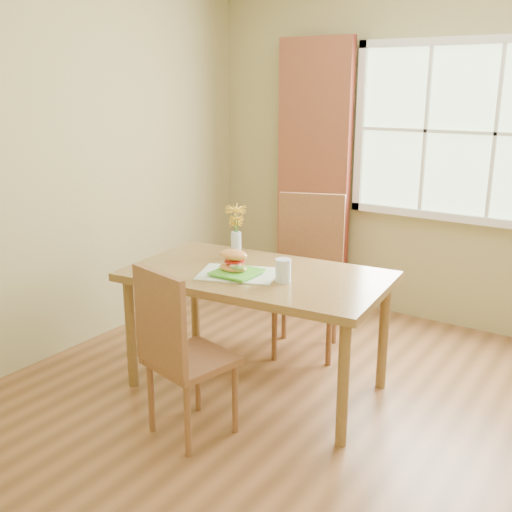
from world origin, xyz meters
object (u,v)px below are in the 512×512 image
at_px(dining_table, 257,285).
at_px(water_glass, 283,271).
at_px(croissant_sandwich, 233,261).
at_px(flower_vase, 236,226).
at_px(chair_near, 178,348).
at_px(chair_far, 309,266).

xyz_separation_m(dining_table, water_glass, (0.22, -0.06, 0.14)).
height_order(croissant_sandwich, water_glass, croissant_sandwich).
bearing_deg(flower_vase, chair_near, -72.90).
distance_m(chair_far, water_glass, 0.84).
xyz_separation_m(chair_far, flower_vase, (-0.26, -0.51, 0.35)).
height_order(chair_far, croissant_sandwich, chair_far).
xyz_separation_m(water_glass, flower_vase, (-0.52, 0.27, 0.14)).
bearing_deg(water_glass, chair_near, -110.60).
relative_size(dining_table, chair_far, 1.47).
relative_size(water_glass, flower_vase, 0.39).
distance_m(dining_table, water_glass, 0.27).
relative_size(chair_far, croissant_sandwich, 5.81).
relative_size(dining_table, chair_near, 1.69).
bearing_deg(chair_near, dining_table, 100.78).
height_order(dining_table, chair_far, chair_far).
bearing_deg(croissant_sandwich, flower_vase, 119.85).
relative_size(chair_near, water_glass, 7.14).
bearing_deg(croissant_sandwich, chair_near, -86.15).
bearing_deg(chair_far, chair_near, -110.21).
distance_m(croissant_sandwich, water_glass, 0.32).
bearing_deg(croissant_sandwich, water_glass, 5.35).
bearing_deg(chair_near, flower_vase, 119.31).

